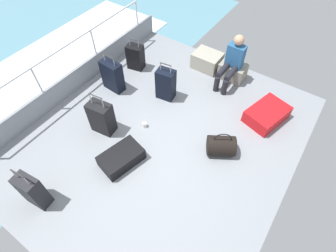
{
  "coord_description": "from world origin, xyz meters",
  "views": [
    {
      "loc": [
        1.71,
        -2.32,
        3.86
      ],
      "look_at": [
        0.07,
        0.08,
        0.25
      ],
      "focal_mm": 28.64,
      "sensor_mm": 36.0,
      "label": 1
    }
  ],
  "objects_px": {
    "suitcase_1": "(135,57)",
    "suitcase_2": "(121,158)",
    "suitcase_6": "(112,76)",
    "passenger_seated": "(232,61)",
    "suitcase_4": "(166,84)",
    "suitcase_0": "(102,118)",
    "suitcase_3": "(267,114)",
    "cargo_crate_0": "(207,61)",
    "cargo_crate_1": "(233,71)",
    "paper_cup": "(145,125)",
    "suitcase_5": "(33,191)",
    "duffel_bag": "(221,146)"
  },
  "relations": [
    {
      "from": "suitcase_2",
      "to": "suitcase_3",
      "type": "bearing_deg",
      "value": 54.22
    },
    {
      "from": "suitcase_2",
      "to": "suitcase_5",
      "type": "distance_m",
      "value": 1.36
    },
    {
      "from": "passenger_seated",
      "to": "suitcase_6",
      "type": "height_order",
      "value": "passenger_seated"
    },
    {
      "from": "suitcase_5",
      "to": "paper_cup",
      "type": "relative_size",
      "value": 8.37
    },
    {
      "from": "suitcase_4",
      "to": "duffel_bag",
      "type": "distance_m",
      "value": 1.64
    },
    {
      "from": "suitcase_6",
      "to": "suitcase_5",
      "type": "bearing_deg",
      "value": -73.78
    },
    {
      "from": "suitcase_2",
      "to": "suitcase_5",
      "type": "bearing_deg",
      "value": -115.03
    },
    {
      "from": "cargo_crate_0",
      "to": "suitcase_5",
      "type": "xyz_separation_m",
      "value": [
        -0.51,
        -4.17,
        0.14
      ]
    },
    {
      "from": "cargo_crate_1",
      "to": "suitcase_2",
      "type": "relative_size",
      "value": 0.73
    },
    {
      "from": "cargo_crate_0",
      "to": "passenger_seated",
      "type": "bearing_deg",
      "value": -15.5
    },
    {
      "from": "cargo_crate_1",
      "to": "suitcase_3",
      "type": "bearing_deg",
      "value": -34.16
    },
    {
      "from": "suitcase_4",
      "to": "suitcase_6",
      "type": "height_order",
      "value": "suitcase_4"
    },
    {
      "from": "suitcase_6",
      "to": "duffel_bag",
      "type": "distance_m",
      "value": 2.56
    },
    {
      "from": "suitcase_4",
      "to": "suitcase_5",
      "type": "xyz_separation_m",
      "value": [
        -0.3,
        -2.89,
        -0.0
      ]
    },
    {
      "from": "cargo_crate_1",
      "to": "suitcase_1",
      "type": "relative_size",
      "value": 0.8
    },
    {
      "from": "suitcase_0",
      "to": "suitcase_4",
      "type": "bearing_deg",
      "value": 71.49
    },
    {
      "from": "suitcase_4",
      "to": "duffel_bag",
      "type": "relative_size",
      "value": 1.43
    },
    {
      "from": "suitcase_6",
      "to": "paper_cup",
      "type": "xyz_separation_m",
      "value": [
        1.15,
        -0.47,
        -0.27
      ]
    },
    {
      "from": "suitcase_2",
      "to": "passenger_seated",
      "type": "bearing_deg",
      "value": 78.55
    },
    {
      "from": "suitcase_0",
      "to": "suitcase_4",
      "type": "distance_m",
      "value": 1.4
    },
    {
      "from": "cargo_crate_0",
      "to": "passenger_seated",
      "type": "distance_m",
      "value": 0.74
    },
    {
      "from": "suitcase_4",
      "to": "suitcase_0",
      "type": "bearing_deg",
      "value": -108.51
    },
    {
      "from": "passenger_seated",
      "to": "suitcase_6",
      "type": "xyz_separation_m",
      "value": [
        -1.86,
        -1.5,
        -0.22
      ]
    },
    {
      "from": "suitcase_0",
      "to": "suitcase_1",
      "type": "bearing_deg",
      "value": 110.02
    },
    {
      "from": "suitcase_1",
      "to": "suitcase_3",
      "type": "height_order",
      "value": "suitcase_1"
    },
    {
      "from": "passenger_seated",
      "to": "cargo_crate_1",
      "type": "bearing_deg",
      "value": 90.0
    },
    {
      "from": "cargo_crate_1",
      "to": "suitcase_1",
      "type": "height_order",
      "value": "suitcase_1"
    },
    {
      "from": "cargo_crate_0",
      "to": "suitcase_1",
      "type": "xyz_separation_m",
      "value": [
        -1.29,
        -0.89,
        0.1
      ]
    },
    {
      "from": "suitcase_4",
      "to": "duffel_bag",
      "type": "xyz_separation_m",
      "value": [
        1.52,
        -0.58,
        -0.15
      ]
    },
    {
      "from": "suitcase_6",
      "to": "duffel_bag",
      "type": "xyz_separation_m",
      "value": [
        2.55,
        -0.18,
        -0.15
      ]
    },
    {
      "from": "suitcase_6",
      "to": "suitcase_2",
      "type": "bearing_deg",
      "value": -44.62
    },
    {
      "from": "cargo_crate_1",
      "to": "suitcase_4",
      "type": "xyz_separation_m",
      "value": [
        -0.84,
        -1.28,
        0.15
      ]
    },
    {
      "from": "suitcase_0",
      "to": "paper_cup",
      "type": "bearing_deg",
      "value": 38.93
    },
    {
      "from": "passenger_seated",
      "to": "suitcase_3",
      "type": "bearing_deg",
      "value": -27.07
    },
    {
      "from": "duffel_bag",
      "to": "passenger_seated",
      "type": "bearing_deg",
      "value": 112.25
    },
    {
      "from": "suitcase_6",
      "to": "paper_cup",
      "type": "height_order",
      "value": "suitcase_6"
    },
    {
      "from": "suitcase_0",
      "to": "suitcase_3",
      "type": "relative_size",
      "value": 0.95
    },
    {
      "from": "duffel_bag",
      "to": "paper_cup",
      "type": "bearing_deg",
      "value": -168.27
    },
    {
      "from": "cargo_crate_1",
      "to": "suitcase_2",
      "type": "distance_m",
      "value": 3.01
    },
    {
      "from": "suitcase_0",
      "to": "duffel_bag",
      "type": "relative_size",
      "value": 1.49
    },
    {
      "from": "suitcase_3",
      "to": "suitcase_4",
      "type": "xyz_separation_m",
      "value": [
        -1.89,
        -0.57,
        0.2
      ]
    },
    {
      "from": "suitcase_4",
      "to": "suitcase_5",
      "type": "bearing_deg",
      "value": -95.85
    },
    {
      "from": "suitcase_6",
      "to": "suitcase_3",
      "type": "bearing_deg",
      "value": 18.34
    },
    {
      "from": "suitcase_5",
      "to": "suitcase_4",
      "type": "bearing_deg",
      "value": 84.15
    },
    {
      "from": "passenger_seated",
      "to": "suitcase_2",
      "type": "distance_m",
      "value": 2.87
    },
    {
      "from": "suitcase_2",
      "to": "suitcase_3",
      "type": "distance_m",
      "value": 2.76
    },
    {
      "from": "suitcase_2",
      "to": "duffel_bag",
      "type": "distance_m",
      "value": 1.67
    },
    {
      "from": "suitcase_1",
      "to": "suitcase_2",
      "type": "xyz_separation_m",
      "value": [
        1.34,
        -2.06,
        -0.16
      ]
    },
    {
      "from": "suitcase_1",
      "to": "suitcase_2",
      "type": "distance_m",
      "value": 2.47
    },
    {
      "from": "duffel_bag",
      "to": "paper_cup",
      "type": "xyz_separation_m",
      "value": [
        -1.4,
        -0.29,
        -0.12
      ]
    }
  ]
}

